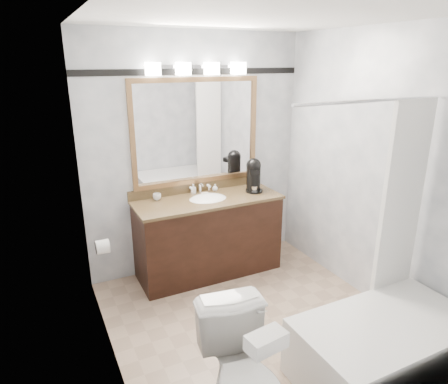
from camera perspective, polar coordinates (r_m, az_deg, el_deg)
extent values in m
cube|color=tan|center=(3.72, 4.56, -18.23)|extent=(2.40, 2.60, 0.01)
cube|color=white|center=(3.01, 5.87, 23.88)|extent=(2.40, 2.60, 0.01)
cube|color=silver|center=(4.27, -3.98, 5.31)|extent=(2.40, 0.01, 2.50)
cube|color=silver|center=(2.22, 23.02, -8.88)|extent=(2.40, 0.01, 2.50)
cube|color=silver|center=(2.75, -16.94, -2.95)|extent=(0.01, 2.60, 2.50)
cube|color=silver|center=(3.89, 20.55, 2.86)|extent=(0.01, 2.60, 2.50)
cube|color=black|center=(4.29, -2.24, -6.48)|extent=(1.50, 0.55, 0.82)
cube|color=olive|center=(4.13, -2.32, -1.12)|extent=(1.53, 0.58, 0.03)
cube|color=olive|center=(4.34, -3.78, 0.76)|extent=(1.53, 0.03, 0.10)
ellipsoid|color=white|center=(4.13, -2.31, -1.32)|extent=(0.44, 0.34, 0.14)
cube|color=olive|center=(4.14, -4.08, 15.74)|extent=(1.40, 0.04, 0.05)
cube|color=olive|center=(4.32, -3.77, 1.69)|extent=(1.40, 0.04, 0.05)
cube|color=olive|center=(4.00, -12.98, 7.64)|extent=(0.05, 0.04, 1.00)
cube|color=olive|center=(4.49, 4.16, 9.21)|extent=(0.05, 0.04, 1.00)
cube|color=white|center=(4.20, -3.95, 8.58)|extent=(1.30, 0.01, 1.00)
cube|color=silver|center=(4.13, -4.07, 17.47)|extent=(0.90, 0.05, 0.03)
cube|color=white|center=(3.93, -10.12, 16.91)|extent=(0.12, 0.12, 0.12)
cube|color=white|center=(4.03, -5.85, 17.12)|extent=(0.12, 0.12, 0.12)
cube|color=white|center=(4.14, -1.78, 17.23)|extent=(0.12, 0.12, 0.12)
cube|color=white|center=(4.28, 2.05, 17.26)|extent=(0.12, 0.12, 0.12)
cube|color=black|center=(4.15, -4.18, 16.78)|extent=(2.40, 0.01, 0.06)
cube|color=white|center=(3.32, 21.91, -19.97)|extent=(1.30, 0.72, 0.45)
cylinder|color=silver|center=(2.92, 20.43, 12.11)|extent=(1.30, 0.02, 0.02)
cube|color=white|center=(3.38, 24.06, -1.16)|extent=(0.40, 0.04, 1.55)
cylinder|color=white|center=(3.58, -16.97, -7.49)|extent=(0.11, 0.12, 0.12)
imported|color=white|center=(2.61, 3.14, -25.59)|extent=(0.56, 0.84, 0.80)
cube|color=white|center=(2.19, 6.07, -20.45)|extent=(0.23, 0.14, 0.09)
cylinder|color=black|center=(4.34, 4.31, 0.17)|extent=(0.19, 0.19, 0.02)
cylinder|color=black|center=(4.36, 4.22, 2.10)|extent=(0.15, 0.15, 0.27)
sphere|color=black|center=(4.32, 4.26, 3.80)|extent=(0.16, 0.16, 0.16)
cube|color=black|center=(4.26, 4.42, 2.92)|extent=(0.13, 0.13, 0.05)
cylinder|color=silver|center=(4.31, 4.36, 0.48)|extent=(0.06, 0.06, 0.06)
imported|color=white|center=(4.13, -9.55, -0.68)|extent=(0.10, 0.10, 0.07)
imported|color=white|center=(4.27, -4.44, 0.47)|extent=(0.05, 0.05, 0.10)
imported|color=white|center=(4.35, -1.29, 0.65)|extent=(0.07, 0.07, 0.08)
cube|color=beige|center=(4.23, -2.75, -0.26)|extent=(0.08, 0.06, 0.02)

